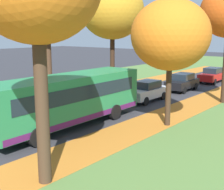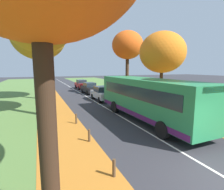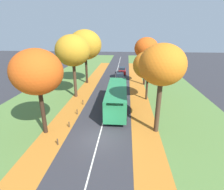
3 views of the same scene
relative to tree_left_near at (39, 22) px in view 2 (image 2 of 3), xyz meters
The scene contains 16 objects.
grass_verge_left 11.78m from the tree_left_near, 113.56° to the left, with size 12.00×90.00×0.01m, color #517538.
leaf_litter_left 7.63m from the tree_left_near, 71.85° to the left, with size 2.80×60.00×0.00m, color #B26B23.
grass_verge_right 18.42m from the tree_left_near, 30.40° to the left, with size 12.00×90.00×0.01m, color #517538.
leaf_litter_right 12.59m from the tree_left_near, 14.49° to the left, with size 2.80×60.00×0.00m, color #B26B23.
road_centre_line 12.43m from the tree_left_near, 57.62° to the left, with size 0.12×80.00×0.01m, color silver.
tree_left_near is the anchor object (origin of this frame).
tree_left_mid 8.10m from the tree_left_near, 89.93° to the left, with size 6.18×6.18×10.25m.
tree_right_near 11.25m from the tree_left_near, ahead, with size 4.47×4.47×7.28m.
tree_right_mid 13.88m from the tree_left_near, 34.10° to the left, with size 4.38×4.38×8.91m.
bollard_second 11.87m from the tree_left_near, 78.50° to the right, with size 0.12×0.12×0.65m, color #4C3823.
bollard_third 9.51m from the tree_left_near, 73.05° to the right, with size 0.12×0.12×0.66m, color #4C3823.
bollard_fourth 7.73m from the tree_left_near, 59.04° to the right, with size 0.12×0.12×0.70m, color #4C3823.
bus 9.67m from the tree_left_near, 32.13° to the right, with size 2.79×10.44×2.98m.
car_silver_lead 10.10m from the tree_left_near, 34.58° to the left, with size 1.80×4.21×1.62m.
car_black_following 13.84m from the tree_left_near, 57.37° to the left, with size 1.92×4.27×1.62m.
car_red_third_in_line 19.29m from the tree_left_near, 67.71° to the left, with size 1.87×4.25×1.62m.
Camera 2 is at (-5.72, -3.21, 3.72)m, focal length 28.00 mm.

